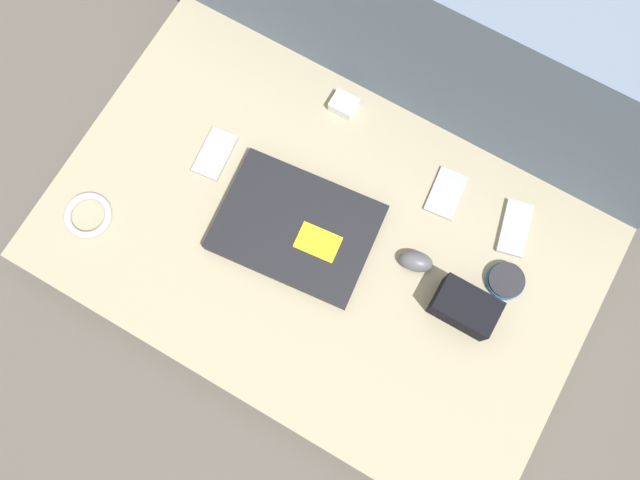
# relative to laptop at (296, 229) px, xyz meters

# --- Properties ---
(ground_plane) EXTENTS (8.00, 8.00, 0.00)m
(ground_plane) POSITION_rel_laptop_xyz_m (0.06, 0.00, -0.12)
(ground_plane) COLOR #4C4742
(couch_seat) EXTENTS (1.16, 0.73, 0.11)m
(couch_seat) POSITION_rel_laptop_xyz_m (0.06, 0.00, -0.07)
(couch_seat) COLOR gray
(couch_seat) RESTS_ON ground_plane
(couch_backrest) EXTENTS (1.16, 0.20, 0.51)m
(couch_backrest) POSITION_rel_laptop_xyz_m (0.06, 0.47, 0.13)
(couch_backrest) COLOR slate
(couch_backrest) RESTS_ON ground_plane
(laptop) EXTENTS (0.35, 0.27, 0.03)m
(laptop) POSITION_rel_laptop_xyz_m (0.00, 0.00, 0.00)
(laptop) COLOR black
(laptop) RESTS_ON couch_seat
(computer_mouse) EXTENTS (0.08, 0.06, 0.04)m
(computer_mouse) POSITION_rel_laptop_xyz_m (0.26, 0.06, 0.00)
(computer_mouse) COLOR #4C4C51
(computer_mouse) RESTS_ON couch_seat
(speaker_puck) EXTENTS (0.08, 0.08, 0.02)m
(speaker_puck) POSITION_rel_laptop_xyz_m (0.44, 0.12, -0.00)
(speaker_puck) COLOR #1E569E
(speaker_puck) RESTS_ON couch_seat
(phone_silver) EXTENTS (0.08, 0.13, 0.01)m
(phone_silver) POSITION_rel_laptop_xyz_m (0.41, 0.24, -0.01)
(phone_silver) COLOR #B7B7BC
(phone_silver) RESTS_ON couch_seat
(phone_black) EXTENTS (0.08, 0.11, 0.01)m
(phone_black) POSITION_rel_laptop_xyz_m (0.24, 0.23, -0.01)
(phone_black) COLOR #99999E
(phone_black) RESTS_ON couch_seat
(phone_small) EXTENTS (0.08, 0.12, 0.01)m
(phone_small) POSITION_rel_laptop_xyz_m (-0.25, 0.06, -0.01)
(phone_small) COLOR #99999E
(phone_small) RESTS_ON couch_seat
(camera_pouch) EXTENTS (0.13, 0.08, 0.08)m
(camera_pouch) POSITION_rel_laptop_xyz_m (0.39, 0.02, 0.02)
(camera_pouch) COLOR black
(camera_pouch) RESTS_ON couch_seat
(charger_brick) EXTENTS (0.06, 0.05, 0.03)m
(charger_brick) POSITION_rel_laptop_xyz_m (-0.05, 0.30, -0.00)
(charger_brick) COLOR silver
(charger_brick) RESTS_ON couch_seat
(cable_coil) EXTENTS (0.10, 0.10, 0.02)m
(cable_coil) POSITION_rel_laptop_xyz_m (-0.41, -0.20, -0.01)
(cable_coil) COLOR #B2B2B7
(cable_coil) RESTS_ON couch_seat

